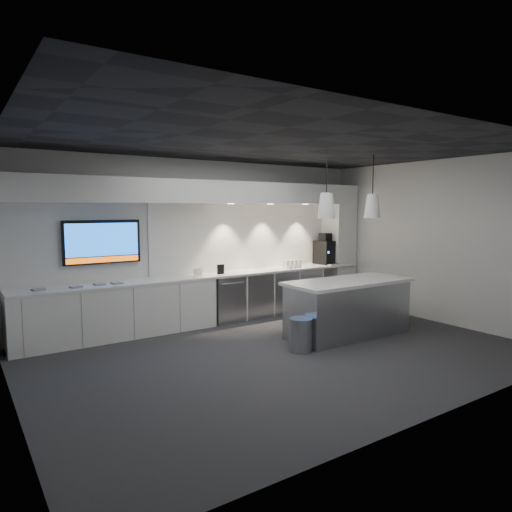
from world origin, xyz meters
TOP-DOWN VIEW (x-y plane):
  - floor at (0.00, 0.00)m, footprint 7.00×7.00m
  - ceiling at (0.00, 0.00)m, footprint 7.00×7.00m
  - wall_back at (0.00, 2.50)m, footprint 7.00×0.00m
  - wall_front at (0.00, -2.50)m, footprint 7.00×0.00m
  - wall_left at (-3.50, 0.00)m, footprint 0.00×7.00m
  - wall_right at (3.50, 0.00)m, footprint 0.00×7.00m
  - back_counter at (0.00, 2.17)m, footprint 6.80×0.65m
  - left_base_cabinets at (-1.75, 2.17)m, footprint 3.30×0.63m
  - fridge_unit_a at (0.25, 2.17)m, footprint 0.60×0.61m
  - fridge_unit_b at (0.88, 2.17)m, footprint 0.60×0.61m
  - fridge_unit_c at (1.51, 2.17)m, footprint 0.60×0.61m
  - fridge_unit_d at (2.14, 2.17)m, footprint 0.60×0.61m
  - backsplash at (1.20, 2.48)m, footprint 4.60×0.03m
  - soffit at (0.00, 2.20)m, footprint 6.90×0.60m
  - column at (3.20, 2.20)m, footprint 0.55×0.55m
  - wall_tv at (-1.90, 2.45)m, footprint 1.25×0.07m
  - island at (1.46, 0.16)m, footprint 2.20×0.96m
  - bin at (0.27, -0.06)m, footprint 0.39×0.39m
  - coffee_machine at (2.81, 2.20)m, footprint 0.40×0.56m
  - sign_black at (0.14, 2.13)m, footprint 0.14×0.02m
  - sign_white at (-0.33, 2.11)m, footprint 0.18×0.05m
  - cup_cluster at (1.78, 2.07)m, footprint 0.40×0.19m
  - tray_a at (-2.94, 2.16)m, footprint 0.20×0.20m
  - tray_b at (-2.42, 2.09)m, footprint 0.19×0.19m
  - tray_c at (-2.05, 2.15)m, footprint 0.17×0.17m
  - tray_d at (-1.79, 2.10)m, footprint 0.19×0.19m
  - pendant_left at (0.94, 0.16)m, footprint 0.28×0.28m
  - pendant_right at (1.98, 0.16)m, footprint 0.28×0.28m

SIDE VIEW (x-z plane):
  - floor at x=0.00m, z-range 0.00..0.00m
  - bin at x=0.27m, z-range 0.00..0.49m
  - fridge_unit_a at x=0.25m, z-range 0.00..0.85m
  - fridge_unit_b at x=0.88m, z-range 0.00..0.85m
  - fridge_unit_c at x=1.51m, z-range 0.00..0.85m
  - fridge_unit_d at x=2.14m, z-range 0.00..0.85m
  - left_base_cabinets at x=-1.75m, z-range 0.00..0.86m
  - island at x=1.46m, z-range 0.00..0.93m
  - back_counter at x=0.00m, z-range 0.86..0.90m
  - tray_a at x=-2.94m, z-range 0.90..0.92m
  - tray_b at x=-2.42m, z-range 0.90..0.92m
  - tray_c at x=-2.05m, z-range 0.90..0.92m
  - tray_d at x=-1.79m, z-range 0.90..0.92m
  - sign_white at x=-0.33m, z-range 0.90..1.04m
  - cup_cluster at x=1.78m, z-range 0.90..1.06m
  - sign_black at x=0.14m, z-range 0.90..1.08m
  - coffee_machine at x=2.81m, z-range 0.84..1.51m
  - column at x=3.20m, z-range 0.00..2.60m
  - wall_back at x=0.00m, z-range -2.00..5.00m
  - wall_front at x=0.00m, z-range -2.00..5.00m
  - wall_left at x=-3.50m, z-range -2.00..5.00m
  - wall_right at x=3.50m, z-range -2.00..5.00m
  - backsplash at x=1.20m, z-range 0.90..2.20m
  - wall_tv at x=-1.90m, z-range 1.20..1.92m
  - pendant_left at x=0.94m, z-range 1.60..2.70m
  - pendant_right at x=1.98m, z-range 1.60..2.70m
  - soffit at x=0.00m, z-range 2.20..2.60m
  - ceiling at x=0.00m, z-range 3.00..3.00m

